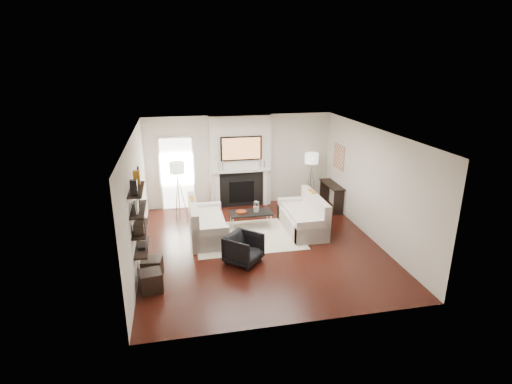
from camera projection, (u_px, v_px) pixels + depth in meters
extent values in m
plane|color=#34110B|center=(261.00, 246.00, 9.51)|extent=(6.00, 6.00, 0.00)
plane|color=white|center=(262.00, 133.00, 8.65)|extent=(6.00, 6.00, 0.00)
plane|color=silver|center=(240.00, 161.00, 11.86)|extent=(5.50, 0.00, 5.50)
plane|color=silver|center=(302.00, 251.00, 6.29)|extent=(5.50, 0.00, 5.50)
plane|color=silver|center=(136.00, 200.00, 8.55)|extent=(0.00, 6.00, 6.00)
plane|color=silver|center=(373.00, 185.00, 9.60)|extent=(0.00, 6.00, 6.00)
cube|color=silver|center=(240.00, 162.00, 11.75)|extent=(1.80, 0.25, 2.70)
cube|color=black|center=(242.00, 190.00, 11.89)|extent=(1.30, 0.02, 1.04)
cube|color=black|center=(242.00, 192.00, 11.90)|extent=(0.75, 0.02, 0.65)
cube|color=white|center=(218.00, 191.00, 11.71)|extent=(0.12, 0.08, 1.10)
cube|color=white|center=(265.00, 188.00, 11.99)|extent=(0.12, 0.08, 1.10)
cube|color=white|center=(242.00, 171.00, 11.65)|extent=(1.70, 0.18, 0.07)
cube|color=black|center=(241.00, 148.00, 11.46)|extent=(1.20, 0.06, 0.70)
cube|color=#BF723F|center=(241.00, 149.00, 11.43)|extent=(1.10, 0.00, 0.62)
cylinder|color=silver|center=(223.00, 165.00, 11.49)|extent=(0.04, 0.04, 0.30)
cylinder|color=silver|center=(218.00, 167.00, 11.48)|extent=(0.04, 0.04, 0.24)
cylinder|color=silver|center=(260.00, 164.00, 11.70)|extent=(0.04, 0.04, 0.30)
cylinder|color=silver|center=(264.00, 164.00, 11.74)|extent=(0.04, 0.04, 0.24)
cube|color=white|center=(177.00, 174.00, 11.59)|extent=(0.90, 0.02, 2.10)
cube|color=white|center=(160.00, 175.00, 11.48)|extent=(0.06, 0.06, 2.16)
cube|color=white|center=(194.00, 173.00, 11.66)|extent=(0.06, 0.06, 2.16)
cube|color=white|center=(175.00, 137.00, 11.22)|extent=(1.02, 0.06, 0.06)
cube|color=beige|center=(248.00, 236.00, 9.99)|extent=(2.60, 2.00, 0.01)
cube|color=beige|center=(208.00, 229.00, 9.91)|extent=(0.85, 1.80, 0.42)
cube|color=beige|center=(194.00, 218.00, 9.74)|extent=(0.18, 1.80, 0.80)
cube|color=beige|center=(211.00, 239.00, 9.13)|extent=(0.85, 0.18, 0.60)
cube|color=beige|center=(205.00, 214.00, 10.63)|extent=(0.85, 0.18, 0.60)
cube|color=beige|center=(210.00, 219.00, 9.84)|extent=(0.63, 1.44, 0.10)
cube|color=#AE6A15|center=(193.00, 206.00, 9.96)|extent=(0.10, 0.42, 0.42)
cube|color=black|center=(194.00, 215.00, 9.40)|extent=(0.10, 0.40, 0.40)
cube|color=beige|center=(302.00, 222.00, 10.32)|extent=(0.85, 1.80, 0.42)
cube|color=beige|center=(315.00, 210.00, 10.28)|extent=(0.18, 1.80, 0.80)
cube|color=beige|center=(313.00, 232.00, 9.54)|extent=(0.85, 0.18, 0.60)
cube|color=beige|center=(293.00, 208.00, 11.05)|extent=(0.85, 0.18, 0.60)
cube|color=beige|center=(301.00, 213.00, 10.23)|extent=(0.63, 1.44, 0.10)
cube|color=#AE6A15|center=(311.00, 199.00, 10.50)|extent=(0.10, 0.42, 0.42)
cube|color=black|center=(319.00, 207.00, 9.94)|extent=(0.10, 0.40, 0.40)
cube|color=black|center=(251.00, 213.00, 10.43)|extent=(1.10, 0.55, 0.04)
cylinder|color=silver|center=(233.00, 225.00, 10.20)|extent=(0.02, 0.02, 0.38)
cylinder|color=silver|center=(271.00, 222.00, 10.39)|extent=(0.02, 0.02, 0.38)
cylinder|color=silver|center=(231.00, 219.00, 10.61)|extent=(0.02, 0.02, 0.38)
cylinder|color=silver|center=(267.00, 216.00, 10.80)|extent=(0.02, 0.02, 0.38)
cylinder|color=white|center=(256.00, 207.00, 10.41)|extent=(0.15, 0.15, 0.27)
cylinder|color=white|center=(256.00, 209.00, 10.43)|extent=(0.10, 0.10, 0.14)
cylinder|color=#A63E1B|center=(241.00, 212.00, 10.37)|extent=(0.29, 0.29, 0.05)
imported|color=black|center=(244.00, 247.00, 8.63)|extent=(0.94, 0.94, 0.71)
cylinder|color=silver|center=(179.00, 198.00, 10.98)|extent=(0.02, 0.02, 1.20)
cylinder|color=white|center=(177.00, 168.00, 10.70)|extent=(0.40, 0.40, 0.30)
cylinder|color=silver|center=(183.00, 197.00, 11.00)|extent=(0.25, 0.02, 1.23)
cylinder|color=silver|center=(177.00, 197.00, 11.05)|extent=(0.14, 0.22, 1.23)
cylinder|color=silver|center=(177.00, 199.00, 10.88)|extent=(0.14, 0.22, 1.23)
cylinder|color=silver|center=(310.00, 186.00, 11.99)|extent=(0.02, 0.02, 1.20)
cylinder|color=white|center=(312.00, 158.00, 11.72)|extent=(0.40, 0.40, 0.30)
cylinder|color=silver|center=(314.00, 186.00, 12.01)|extent=(0.25, 0.02, 1.23)
cylinder|color=silver|center=(308.00, 185.00, 12.07)|extent=(0.14, 0.22, 1.23)
cylinder|color=silver|center=(310.00, 187.00, 11.89)|extent=(0.14, 0.22, 1.23)
cube|color=black|center=(332.00, 185.00, 11.67)|extent=(0.35, 1.20, 0.04)
cube|color=black|center=(339.00, 203.00, 11.27)|extent=(0.30, 0.04, 0.71)
cube|color=black|center=(325.00, 191.00, 12.30)|extent=(0.30, 0.04, 0.71)
cube|color=tan|center=(339.00, 157.00, 11.44)|extent=(0.03, 0.70, 0.70)
cube|color=black|center=(142.00, 247.00, 7.86)|extent=(0.25, 1.00, 0.03)
cube|color=black|center=(140.00, 229.00, 7.73)|extent=(0.25, 1.00, 0.04)
cube|color=black|center=(138.00, 210.00, 7.60)|extent=(0.25, 1.00, 0.04)
cube|color=black|center=(136.00, 190.00, 7.47)|extent=(0.25, 1.00, 0.04)
cube|color=black|center=(134.00, 188.00, 7.08)|extent=(0.12, 0.10, 0.28)
cube|color=#AE6A15|center=(137.00, 178.00, 7.66)|extent=(0.12, 0.10, 0.28)
cube|color=white|center=(137.00, 206.00, 7.41)|extent=(0.04, 0.30, 0.22)
cube|color=black|center=(139.00, 201.00, 7.74)|extent=(0.04, 0.22, 0.18)
cube|color=black|center=(139.00, 228.00, 7.47)|extent=(0.18, 0.25, 0.20)
cube|color=black|center=(141.00, 221.00, 7.90)|extent=(0.15, 0.12, 0.12)
cube|color=black|center=(142.00, 247.00, 7.79)|extent=(0.14, 0.20, 0.05)
cube|color=white|center=(143.00, 236.00, 8.11)|extent=(0.10, 0.10, 0.18)
cylinder|color=black|center=(139.00, 173.00, 9.28)|extent=(0.04, 0.34, 0.34)
cylinder|color=white|center=(140.00, 173.00, 9.29)|extent=(0.01, 0.29, 0.29)
cube|color=black|center=(152.00, 268.00, 8.10)|extent=(0.44, 0.44, 0.40)
cube|color=black|center=(151.00, 281.00, 7.61)|extent=(0.46, 0.46, 0.40)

